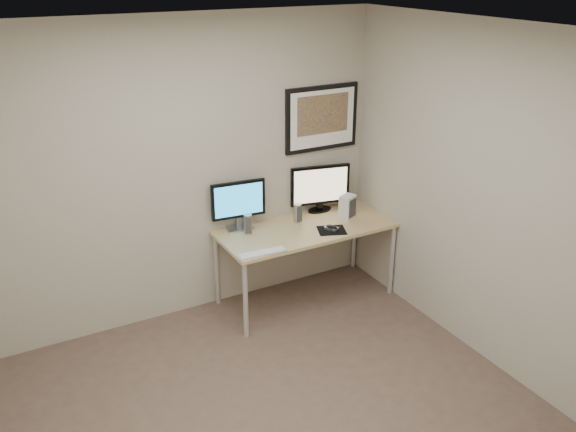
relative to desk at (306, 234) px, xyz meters
name	(u,v)px	position (x,y,z in m)	size (l,w,h in m)	color
floor	(279,419)	(-1.00, -1.35, -0.66)	(3.60, 3.60, 0.00)	brown
room	(245,179)	(-1.00, -0.90, 0.98)	(3.60, 3.60, 3.60)	white
desk	(306,234)	(0.00, 0.00, 0.00)	(1.60, 0.70, 0.73)	#A0874D
framed_art	(322,118)	(0.35, 0.33, 0.96)	(0.75, 0.04, 0.60)	black
monitor_large	(238,203)	(-0.54, 0.26, 0.32)	(0.49, 0.18, 0.45)	#A5A5AA
monitor_tv	(320,187)	(0.31, 0.27, 0.31)	(0.57, 0.18, 0.45)	black
speaker_left	(248,224)	(-0.51, 0.13, 0.15)	(0.07, 0.07, 0.18)	#A5A5AA
speaker_right	(297,213)	(-0.01, 0.14, 0.15)	(0.07, 0.07, 0.18)	#A5A5AA
keyboard	(262,253)	(-0.58, -0.28, 0.07)	(0.41, 0.11, 0.01)	#BABBBF
mousepad	(332,230)	(0.17, -0.17, 0.07)	(0.25, 0.22, 0.00)	black
mouse	(332,227)	(0.17, -0.16, 0.09)	(0.07, 0.12, 0.04)	black
fan_unit	(347,207)	(0.45, 0.00, 0.18)	(0.15, 0.11, 0.22)	silver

